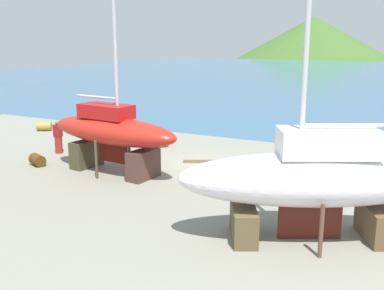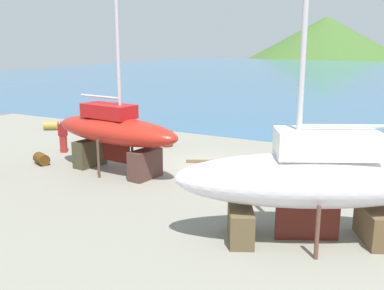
{
  "view_description": "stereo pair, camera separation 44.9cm",
  "coord_description": "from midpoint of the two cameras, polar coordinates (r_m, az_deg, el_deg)",
  "views": [
    {
      "loc": [
        9.04,
        -18.65,
        5.87
      ],
      "look_at": [
        1.62,
        -4.26,
        2.1
      ],
      "focal_mm": 42.2,
      "sensor_mm": 36.0,
      "label": 1
    },
    {
      "loc": [
        9.43,
        -18.44,
        5.87
      ],
      "look_at": [
        1.62,
        -4.26,
        2.1
      ],
      "focal_mm": 42.2,
      "sensor_mm": 36.0,
      "label": 2
    }
  ],
  "objects": [
    {
      "name": "sea_water",
      "position": [
        81.88,
        20.93,
        8.16
      ],
      "size": [
        131.78,
        112.21,
        0.01
      ],
      "primitive_type": "cube",
      "color": "#37648A",
      "rests_on": "ground"
    },
    {
      "name": "barrel_ochre",
      "position": [
        18.13,
        1.59,
        -4.75
      ],
      "size": [
        1.08,
        1.07,
        0.62
      ],
      "primitive_type": "cylinder",
      "rotation": [
        1.57,
        0.0,
        2.32
      ],
      "color": "olive",
      "rests_on": "ground"
    },
    {
      "name": "barrel_rust_near",
      "position": [
        22.91,
        -19.49,
        -1.8
      ],
      "size": [
        1.01,
        0.84,
        0.54
      ],
      "primitive_type": "cylinder",
      "rotation": [
        1.57,
        0.0,
        1.17
      ],
      "color": "#523210",
      "rests_on": "ground"
    },
    {
      "name": "sailboat_far_slipway",
      "position": [
        13.7,
        14.21,
        -4.06
      ],
      "size": [
        8.09,
        5.57,
        12.8
      ],
      "rotation": [
        0.0,
        0.0,
        3.61
      ],
      "color": "brown",
      "rests_on": "ground"
    },
    {
      "name": "sailboat_mid_port",
      "position": [
        20.46,
        -10.68,
        1.67
      ],
      "size": [
        7.09,
        2.69,
        12.12
      ],
      "rotation": [
        0.0,
        0.0,
        -0.11
      ],
      "color": "#4E322C",
      "rests_on": "ground"
    },
    {
      "name": "barrel_tipped_left",
      "position": [
        25.51,
        -4.25,
        0.78
      ],
      "size": [
        0.79,
        0.79,
        0.87
      ],
      "primitive_type": "cylinder",
      "rotation": [
        0.0,
        0.0,
        1.77
      ],
      "color": "#592A1C",
      "rests_on": "ground"
    },
    {
      "name": "timber_plank_far",
      "position": [
        22.12,
        0.67,
        -2.07
      ],
      "size": [
        1.69,
        0.96,
        0.16
      ],
      "primitive_type": "cube",
      "rotation": [
        0.0,
        0.0,
        0.47
      ],
      "color": "brown",
      "rests_on": "ground"
    },
    {
      "name": "worker",
      "position": [
        24.86,
        -17.05,
        1.04
      ],
      "size": [
        0.5,
        0.4,
        1.76
      ],
      "rotation": [
        0.0,
        0.0,
        1.99
      ],
      "color": "maroon",
      "rests_on": "ground"
    },
    {
      "name": "barrel_by_slipway",
      "position": [
        31.56,
        -18.55,
        2.24
      ],
      "size": [
        1.09,
        0.97,
        0.57
      ],
      "primitive_type": "cylinder",
      "rotation": [
        1.57,
        0.0,
        5.26
      ],
      "color": "olive",
      "rests_on": "ground"
    },
    {
      "name": "ground_plane",
      "position": [
        18.15,
        -5.01,
        -5.8
      ],
      "size": [
        42.25,
        42.25,
        0.0
      ],
      "primitive_type": "plane",
      "color": "gray"
    },
    {
      "name": "headland_hill",
      "position": [
        179.33,
        14.88,
        10.82
      ],
      "size": [
        106.59,
        106.59,
        28.94
      ],
      "primitive_type": "cone",
      "color": "#40652A",
      "rests_on": "ground"
    },
    {
      "name": "timber_short_skew",
      "position": [
        22.32,
        10.5,
        -2.21
      ],
      "size": [
        1.03,
        1.67,
        0.11
      ],
      "primitive_type": "cube",
      "rotation": [
        0.0,
        0.0,
        1.06
      ],
      "color": "brown",
      "rests_on": "ground"
    }
  ]
}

